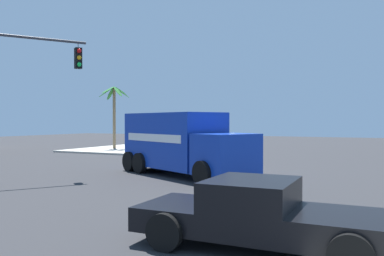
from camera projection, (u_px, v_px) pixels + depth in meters
name	position (u px, v px, depth m)	size (l,w,h in m)	color
ground_plane	(208.00, 173.00, 20.17)	(100.00, 100.00, 0.00)	#2B2B2D
sidewalk_corner_far	(140.00, 149.00, 35.91)	(10.26, 10.26, 0.14)	#B2ADA0
delivery_truck	(182.00, 143.00, 19.32)	(5.65, 7.83, 2.96)	#1438AD
traffic_light_primary	(14.00, 82.00, 17.23)	(3.84, 2.60, 6.43)	#38383D
pickup_black	(261.00, 212.00, 8.21)	(2.31, 5.23, 1.38)	black
vending_machine_red	(141.00, 138.00, 37.07)	(1.17, 1.13, 1.85)	red
palm_tree_far	(114.00, 107.00, 36.00)	(3.06, 2.57, 5.53)	#7A6647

